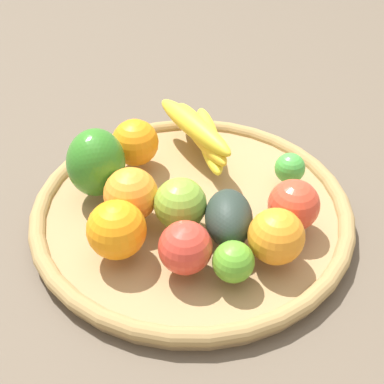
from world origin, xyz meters
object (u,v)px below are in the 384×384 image
(bell_pepper, at_px, (96,163))
(lime_1, at_px, (233,262))
(orange_0, at_px, (131,194))
(apple_1, at_px, (294,205))
(orange_1, at_px, (117,230))
(orange_3, at_px, (135,143))
(orange_2, at_px, (276,236))
(avocado, at_px, (229,218))
(apple_2, at_px, (180,204))
(apple_0, at_px, (185,248))
(lime_0, at_px, (290,168))
(banana_bunch, at_px, (201,133))

(bell_pepper, xyz_separation_m, lime_1, (-0.18, -0.17, -0.02))
(orange_0, bearing_deg, apple_1, -99.97)
(orange_1, relative_size, bell_pepper, 0.76)
(orange_3, bearing_deg, lime_1, -155.11)
(orange_1, relative_size, orange_2, 1.06)
(bell_pepper, bearing_deg, lime_1, 72.36)
(avocado, height_order, orange_3, orange_3)
(apple_2, bearing_deg, orange_2, -122.22)
(apple_1, relative_size, bell_pepper, 0.69)
(orange_1, distance_m, apple_0, 0.09)
(lime_0, relative_size, lime_1, 0.87)
(apple_1, bearing_deg, apple_2, 84.53)
(orange_1, distance_m, lime_0, 0.28)
(lime_0, distance_m, orange_0, 0.24)
(lime_0, distance_m, lime_1, 0.21)
(apple_1, bearing_deg, bell_pepper, 69.79)
(avocado, distance_m, bell_pepper, 0.20)
(apple_1, height_order, orange_3, orange_3)
(apple_0, height_order, lime_0, apple_0)
(bell_pepper, distance_m, orange_3, 0.09)
(apple_2, bearing_deg, orange_1, 118.30)
(apple_0, bearing_deg, apple_1, -66.60)
(bell_pepper, bearing_deg, orange_2, 85.25)
(avocado, xyz_separation_m, lime_1, (-0.07, 0.00, -0.01))
(apple_1, bearing_deg, apple_0, 113.40)
(banana_bunch, distance_m, avocado, 0.20)
(apple_2, xyz_separation_m, orange_0, (0.02, 0.06, 0.00))
(orange_0, bearing_deg, orange_1, 165.25)
(bell_pepper, height_order, orange_2, bell_pepper)
(orange_1, bearing_deg, apple_1, -82.56)
(apple_1, bearing_deg, orange_2, 148.09)
(banana_bunch, relative_size, orange_0, 2.53)
(orange_3, bearing_deg, orange_2, -141.91)
(lime_0, bearing_deg, apple_0, 133.75)
(orange_0, bearing_deg, lime_0, -76.04)
(avocado, relative_size, apple_2, 1.29)
(apple_1, relative_size, lime_1, 1.34)
(bell_pepper, height_order, lime_0, bell_pepper)
(banana_bunch, bearing_deg, orange_3, 102.71)
(avocado, bearing_deg, orange_0, 68.04)
(apple_2, relative_size, lime_1, 1.37)
(orange_1, distance_m, bell_pepper, 0.13)
(orange_1, bearing_deg, avocado, -83.17)
(banana_bunch, distance_m, orange_0, 0.18)
(banana_bunch, xyz_separation_m, lime_0, (-0.09, -0.12, -0.01))
(apple_1, distance_m, orange_2, 0.07)
(apple_2, bearing_deg, orange_0, 70.22)
(lime_0, height_order, orange_3, orange_3)
(apple_2, bearing_deg, avocado, -114.20)
(avocado, distance_m, apple_2, 0.07)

